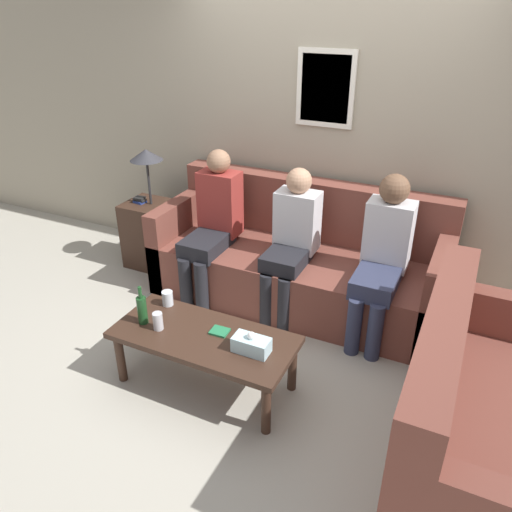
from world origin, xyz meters
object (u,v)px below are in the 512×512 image
couch_side (486,428)px  coffee_table (204,342)px  person_middle (292,238)px  person_right (383,253)px  couch_main (299,263)px  drinking_glass (168,298)px  person_left (213,221)px  wine_bottle (142,309)px

couch_side → coffee_table: 1.71m
coffee_table → person_middle: person_middle is taller
coffee_table → person_right: size_ratio=0.97×
couch_main → person_right: (0.72, -0.19, 0.35)m
couch_main → drinking_glass: size_ratio=22.67×
couch_main → coffee_table: bearing=-96.7°
couch_side → drinking_glass: (-2.12, 0.17, 0.13)m
coffee_table → person_left: 1.28m
couch_main → coffee_table: size_ratio=2.00×
person_middle → person_right: bearing=0.3°
person_left → person_middle: 0.71m
couch_main → person_middle: size_ratio=2.02×
person_right → person_left: bearing=-179.5°
drinking_glass → couch_side: bearing=-4.5°
wine_bottle → person_left: (-0.12, 1.17, 0.16)m
coffee_table → wine_bottle: size_ratio=4.34×
drinking_glass → person_left: person_left is taller
person_left → person_right: size_ratio=1.01×
couch_side → person_middle: person_middle is taller
wine_bottle → person_right: bearing=42.0°
wine_bottle → drinking_glass: bearing=84.5°
wine_bottle → person_middle: (0.59, 1.18, 0.14)m
person_left → couch_main: bearing=16.0°
wine_bottle → person_middle: 1.32m
couch_main → wine_bottle: 1.50m
couch_main → person_left: 0.81m
couch_main → person_right: size_ratio=1.94×
wine_bottle → couch_main: bearing=66.8°
coffee_table → person_middle: (0.16, 1.12, 0.30)m
coffee_table → person_left: size_ratio=0.96×
person_left → couch_side: bearing=-25.5°
couch_main → person_right: bearing=-14.7°
coffee_table → drinking_glass: size_ratio=11.32×
couch_side → coffee_table: bearing=91.0°
couch_main → drinking_glass: 1.26m
coffee_table → person_right: person_right is taller
coffee_table → person_left: person_left is taller
wine_bottle → person_right: 1.77m
person_right → coffee_table: bearing=-127.9°
wine_bottle → person_left: person_left is taller
wine_bottle → couch_side: bearing=2.3°
person_middle → wine_bottle: bearing=-116.7°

